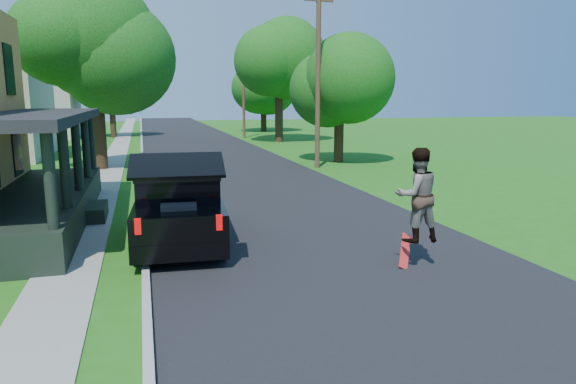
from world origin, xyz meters
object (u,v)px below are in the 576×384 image
object	(u,v)px
black_suv	(179,205)
tree_right_near	(339,77)
skateboarder	(417,195)
utility_pole_near	(318,78)

from	to	relation	value
black_suv	tree_right_near	distance (m)	17.15
skateboarder	utility_pole_near	xyz separation A→B (m)	(3.11, 15.25, 2.91)
skateboarder	tree_right_near	world-z (taller)	tree_right_near
skateboarder	tree_right_near	size ratio (longest dim) A/B	0.27
black_suv	skateboarder	world-z (taller)	skateboarder
skateboarder	utility_pole_near	size ratio (longest dim) A/B	0.23
skateboarder	utility_pole_near	world-z (taller)	utility_pole_near
black_suv	tree_right_near	world-z (taller)	tree_right_near
skateboarder	tree_right_near	distance (m)	18.07
skateboarder	tree_right_near	xyz separation A→B (m)	(4.95, 17.11, 3.01)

